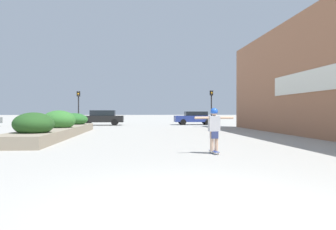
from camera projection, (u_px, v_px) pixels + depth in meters
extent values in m
plane|color=#A3A099|center=(193.00, 204.00, 5.01)|extent=(300.00, 300.00, 0.00)
cube|color=gray|center=(59.00, 132.00, 19.07)|extent=(2.00, 14.41, 0.50)
ellipsoid|color=#234C1E|center=(34.00, 124.00, 14.31)|extent=(1.75, 1.81, 1.02)
ellipsoid|color=#33702D|center=(59.00, 120.00, 19.01)|extent=(1.91, 1.77, 1.14)
ellipsoid|color=#286028|center=(74.00, 119.00, 24.00)|extent=(2.04, 1.90, 0.94)
cube|color=navy|center=(214.00, 151.00, 11.04)|extent=(0.23, 0.69, 0.01)
cylinder|color=beige|center=(210.00, 152.00, 11.26)|extent=(0.05, 0.06, 0.06)
cylinder|color=beige|center=(214.00, 152.00, 11.29)|extent=(0.05, 0.06, 0.06)
cylinder|color=beige|center=(215.00, 154.00, 10.79)|extent=(0.05, 0.06, 0.06)
cylinder|color=beige|center=(218.00, 154.00, 10.82)|extent=(0.05, 0.06, 0.06)
cylinder|color=tan|center=(212.00, 141.00, 11.02)|extent=(0.13, 0.13, 0.67)
cylinder|color=tan|center=(216.00, 141.00, 11.05)|extent=(0.13, 0.13, 0.67)
cube|color=navy|center=(214.00, 135.00, 11.04)|extent=(0.26, 0.22, 0.24)
cube|color=#B2B2B7|center=(214.00, 124.00, 11.03)|extent=(0.39, 0.23, 0.52)
cylinder|color=tan|center=(202.00, 118.00, 10.94)|extent=(0.50, 0.14, 0.09)
cylinder|color=tan|center=(226.00, 118.00, 11.11)|extent=(0.50, 0.14, 0.09)
sphere|color=tan|center=(214.00, 113.00, 11.03)|extent=(0.22, 0.22, 0.22)
sphere|color=blue|center=(214.00, 112.00, 11.03)|extent=(0.25, 0.25, 0.25)
cube|color=black|center=(101.00, 119.00, 34.65)|extent=(4.68, 1.82, 0.68)
cube|color=black|center=(103.00, 113.00, 34.66)|extent=(2.57, 1.61, 0.57)
cylinder|color=black|center=(86.00, 122.00, 33.66)|extent=(0.66, 0.22, 0.66)
cylinder|color=black|center=(89.00, 122.00, 35.38)|extent=(0.66, 0.22, 0.66)
cylinder|color=black|center=(114.00, 122.00, 33.92)|extent=(0.66, 0.22, 0.66)
cylinder|color=black|center=(116.00, 122.00, 35.64)|extent=(0.66, 0.22, 0.66)
cube|color=navy|center=(194.00, 119.00, 36.07)|extent=(4.35, 1.85, 0.68)
cube|color=black|center=(196.00, 114.00, 36.08)|extent=(2.40, 1.63, 0.46)
cylinder|color=black|center=(183.00, 122.00, 35.08)|extent=(0.64, 0.22, 0.64)
cylinder|color=black|center=(181.00, 122.00, 36.83)|extent=(0.64, 0.22, 0.64)
cylinder|color=black|center=(208.00, 122.00, 35.32)|extent=(0.64, 0.22, 0.64)
cylinder|color=black|center=(205.00, 122.00, 37.07)|extent=(0.64, 0.22, 0.64)
cube|color=silver|center=(306.00, 119.00, 35.08)|extent=(3.82, 1.78, 0.70)
cube|color=black|center=(308.00, 113.00, 35.09)|extent=(2.10, 1.57, 0.49)
cylinder|color=black|center=(299.00, 122.00, 34.13)|extent=(0.66, 0.22, 0.66)
cylinder|color=black|center=(292.00, 122.00, 35.82)|extent=(0.66, 0.22, 0.66)
cylinder|color=black|center=(321.00, 122.00, 34.35)|extent=(0.66, 0.22, 0.66)
cylinder|color=black|center=(313.00, 122.00, 36.03)|extent=(0.66, 0.22, 0.66)
cylinder|color=black|center=(79.00, 112.00, 29.01)|extent=(0.11, 0.11, 2.79)
cube|color=black|center=(78.00, 94.00, 29.00)|extent=(0.28, 0.20, 0.45)
sphere|color=#2D2823|center=(78.00, 92.00, 28.87)|extent=(0.15, 0.15, 0.15)
sphere|color=orange|center=(78.00, 94.00, 28.87)|extent=(0.15, 0.15, 0.15)
sphere|color=#2D2823|center=(78.00, 95.00, 28.88)|extent=(0.15, 0.15, 0.15)
cylinder|color=black|center=(211.00, 111.00, 30.00)|extent=(0.11, 0.11, 2.93)
cube|color=black|center=(211.00, 93.00, 29.98)|extent=(0.28, 0.20, 0.45)
sphere|color=#2D2823|center=(212.00, 91.00, 29.86)|extent=(0.15, 0.15, 0.15)
sphere|color=orange|center=(212.00, 93.00, 29.86)|extent=(0.15, 0.15, 0.15)
sphere|color=#2D2823|center=(212.00, 95.00, 29.86)|extent=(0.15, 0.15, 0.15)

